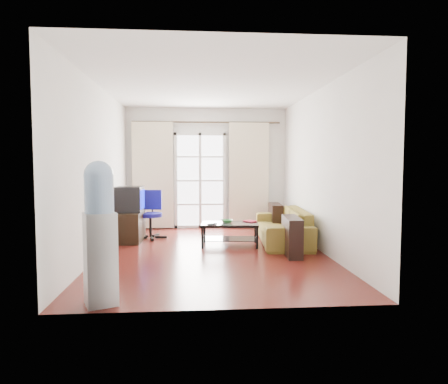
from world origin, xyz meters
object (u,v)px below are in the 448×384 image
object	(u,v)px
coffee_table	(230,231)
tv_stand	(129,227)
water_cooler	(100,230)
task_chair	(151,224)
crt_tv	(128,199)
sofa	(282,226)

from	to	relation	value
coffee_table	tv_stand	distance (m)	1.92
coffee_table	water_cooler	distance (m)	3.32
water_cooler	coffee_table	bearing A→B (deg)	37.95
task_chair	water_cooler	size ratio (longest dim) A/B	0.63
crt_tv	water_cooler	bearing A→B (deg)	-83.85
sofa	coffee_table	xyz separation A→B (m)	(-1.01, -0.27, -0.05)
tv_stand	coffee_table	bearing A→B (deg)	-13.10
coffee_table	task_chair	bearing A→B (deg)	150.72
task_chair	crt_tv	bearing A→B (deg)	-137.94
tv_stand	task_chair	xyz separation A→B (m)	(0.38, 0.30, -0.00)
crt_tv	water_cooler	size ratio (longest dim) A/B	0.37
crt_tv	tv_stand	bearing A→B (deg)	-88.31
sofa	task_chair	xyz separation A→B (m)	(-2.48, 0.56, -0.03)
coffee_table	crt_tv	bearing A→B (deg)	163.66
tv_stand	task_chair	world-z (taller)	task_chair
coffee_table	tv_stand	bearing A→B (deg)	164.24
crt_tv	task_chair	size ratio (longest dim) A/B	0.58
sofa	water_cooler	xyz separation A→B (m)	(-2.61, -3.13, 0.47)
coffee_table	task_chair	xyz separation A→B (m)	(-1.47, 0.83, 0.02)
sofa	water_cooler	world-z (taller)	water_cooler
crt_tv	sofa	bearing A→B (deg)	-3.67
coffee_table	crt_tv	size ratio (longest dim) A/B	1.94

